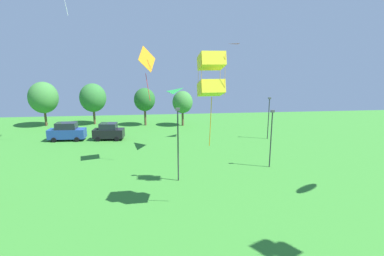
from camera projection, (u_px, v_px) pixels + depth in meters
kite_flying_1 at (147, 61)px, 29.16m from camera, size 1.60×2.18×5.33m
kite_flying_2 at (240, 48)px, 37.33m from camera, size 1.87×1.77×0.10m
kite_flying_3 at (211, 75)px, 19.87m from camera, size 1.71×1.88×6.53m
kite_flying_4 at (184, 95)px, 35.56m from camera, size 2.20×2.88×0.57m
parked_car_leftmost at (67, 132)px, 40.21m from camera, size 4.83×2.05×2.46m
parked_car_second_from_left at (109, 132)px, 40.59m from camera, size 4.16×2.24×2.30m
light_post_0 at (271, 135)px, 29.72m from camera, size 0.36×0.20×5.87m
light_post_1 at (178, 141)px, 26.24m from camera, size 0.36×0.20×6.63m
light_post_2 at (269, 115)px, 40.59m from camera, size 0.36×0.20×5.74m
treeline_tree_0 at (43, 98)px, 48.38m from camera, size 4.62×4.62×7.22m
treeline_tree_1 at (93, 98)px, 49.66m from camera, size 4.30×4.30×6.86m
treeline_tree_2 at (145, 100)px, 48.87m from camera, size 3.43×3.43×6.19m
treeline_tree_3 at (183, 102)px, 48.71m from camera, size 3.30×3.30×5.73m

